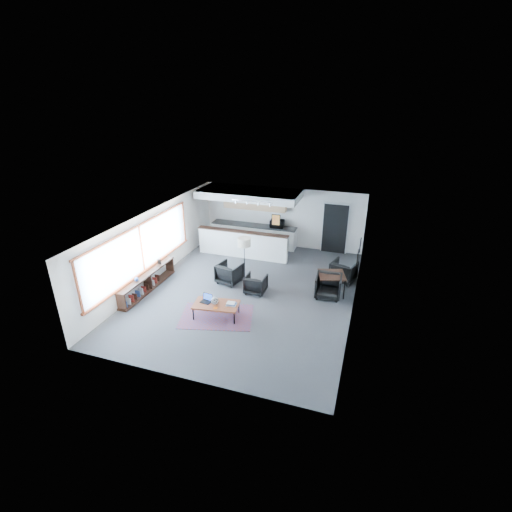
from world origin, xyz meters
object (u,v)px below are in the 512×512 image
(ceramic_pot, at_px, (215,301))
(book_stack, at_px, (231,304))
(dining_chair_near, at_px, (328,287))
(floor_lamp, at_px, (244,244))
(armchair_right, at_px, (256,283))
(microwave, at_px, (277,223))
(dining_table, at_px, (332,276))
(laptop, at_px, (207,299))
(coffee_table, at_px, (216,305))
(armchair_left, at_px, (229,272))
(dining_chair_far, at_px, (343,272))

(ceramic_pot, height_order, book_stack, ceramic_pot)
(dining_chair_near, bearing_deg, floor_lamp, 170.93)
(armchair_right, relative_size, microwave, 1.18)
(dining_table, bearing_deg, book_stack, -137.00)
(floor_lamp, distance_m, microwave, 3.36)
(laptop, bearing_deg, coffee_table, -0.40)
(ceramic_pot, bearing_deg, dining_table, 39.29)
(armchair_right, xyz_separation_m, microwave, (-0.41, 4.14, 0.78))
(book_stack, xyz_separation_m, armchair_left, (-0.93, 2.13, -0.08))
(armchair_left, distance_m, floor_lamp, 1.16)
(coffee_table, relative_size, dining_table, 1.37)
(coffee_table, bearing_deg, microwave, 79.19)
(armchair_right, xyz_separation_m, dining_chair_near, (2.38, 0.48, 0.01))
(coffee_table, height_order, microwave, microwave)
(armchair_left, distance_m, microwave, 3.86)
(dining_table, bearing_deg, laptop, -144.03)
(floor_lamp, bearing_deg, book_stack, -78.96)
(armchair_left, xyz_separation_m, microwave, (0.72, 3.73, 0.73))
(book_stack, distance_m, armchair_right, 1.74)
(book_stack, bearing_deg, microwave, 92.00)
(floor_lamp, distance_m, dining_chair_far, 3.72)
(book_stack, bearing_deg, ceramic_pot, -168.47)
(coffee_table, xyz_separation_m, microwave, (0.25, 5.94, 0.72))
(book_stack, relative_size, microwave, 0.54)
(ceramic_pot, xyz_separation_m, microwave, (0.29, 5.95, 0.57))
(book_stack, xyz_separation_m, floor_lamp, (-0.49, 2.52, 0.92))
(dining_table, bearing_deg, coffee_table, -140.62)
(book_stack, bearing_deg, armchair_left, 113.49)
(ceramic_pot, distance_m, book_stack, 0.51)
(laptop, height_order, microwave, microwave)
(dining_chair_near, bearing_deg, armchair_right, -171.62)
(armchair_left, relative_size, dining_chair_near, 1.11)
(coffee_table, relative_size, armchair_left, 1.81)
(ceramic_pot, relative_size, armchair_left, 0.28)
(book_stack, height_order, dining_chair_near, dining_chair_near)
(coffee_table, distance_m, laptop, 0.35)
(dining_chair_far, bearing_deg, book_stack, 66.70)
(coffee_table, height_order, floor_lamp, floor_lamp)
(book_stack, bearing_deg, dining_chair_near, 40.52)
(coffee_table, height_order, dining_chair_near, dining_chair_near)
(book_stack, distance_m, floor_lamp, 2.73)
(book_stack, height_order, microwave, microwave)
(floor_lamp, relative_size, microwave, 2.73)
(book_stack, xyz_separation_m, dining_chair_far, (2.93, 3.53, -0.13))
(dining_table, height_order, dining_chair_far, dining_table)
(laptop, xyz_separation_m, armchair_left, (-0.14, 2.16, -0.11))
(armchair_left, relative_size, dining_table, 0.76)
(ceramic_pot, bearing_deg, armchair_right, 69.20)
(dining_chair_near, bearing_deg, microwave, 124.16)
(dining_table, relative_size, dining_chair_near, 1.46)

